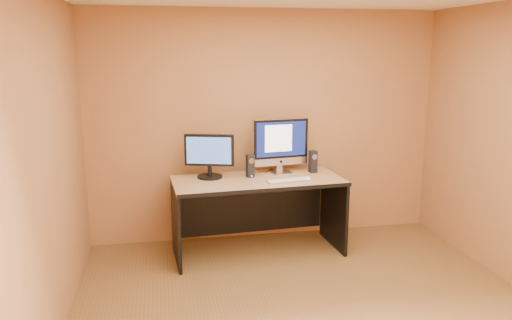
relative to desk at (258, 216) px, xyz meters
name	(u,v)px	position (x,y,z in m)	size (l,w,h in m)	color
walls	(321,165)	(0.19, -1.47, 0.89)	(4.00, 4.00, 2.60)	#92633B
desk	(258,216)	(0.00, 0.00, 0.00)	(1.78, 0.78, 0.82)	tan
imac	(281,146)	(0.30, 0.22, 0.72)	(0.63, 0.23, 0.61)	#B2B2B6
second_monitor	(209,156)	(-0.49, 0.16, 0.64)	(0.53, 0.27, 0.47)	black
speaker_left	(250,166)	(-0.06, 0.11, 0.53)	(0.08, 0.08, 0.24)	black
speaker_right	(313,162)	(0.65, 0.17, 0.53)	(0.08, 0.08, 0.24)	black
keyboard	(289,180)	(0.30, -0.15, 0.42)	(0.48, 0.13, 0.02)	#BABBBF
mouse	(308,178)	(0.50, -0.13, 0.43)	(0.06, 0.11, 0.04)	white
cable_a	(275,171)	(0.26, 0.29, 0.42)	(0.01, 0.01, 0.24)	black
cable_b	(269,171)	(0.19, 0.32, 0.42)	(0.01, 0.01, 0.20)	black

